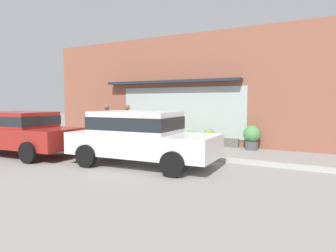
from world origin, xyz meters
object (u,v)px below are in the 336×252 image
pedestrian_with_handbag (107,121)px  fire_hydrant (112,136)px  potted_plant_doorstep (95,132)px  parked_car_white (140,135)px  potted_plant_window_left (119,129)px  potted_plant_near_hydrant (165,135)px  potted_plant_low_front (209,138)px  parked_car_red (21,130)px  potted_plant_window_right (191,138)px  potted_plant_trailing_edge (252,137)px  pedestrian_passerby (128,120)px  potted_plant_corner_tall (143,129)px

pedestrian_with_handbag → fire_hydrant: bearing=23.5°
potted_plant_doorstep → parked_car_white: bearing=-37.0°
potted_plant_window_left → potted_plant_doorstep: potted_plant_window_left is taller
potted_plant_near_hydrant → potted_plant_low_front: bearing=0.5°
potted_plant_window_left → potted_plant_low_front: (4.71, -0.05, -0.16)m
parked_car_red → potted_plant_near_hydrant: (3.03, 4.89, -0.47)m
potted_plant_window_right → fire_hydrant: bearing=-144.5°
parked_car_red → pedestrian_with_handbag: bearing=77.1°
potted_plant_trailing_edge → potted_plant_near_hydrant: 3.72m
pedestrian_passerby → potted_plant_trailing_edge: pedestrian_passerby is taller
pedestrian_with_handbag → potted_plant_window_left: 1.26m
parked_car_white → potted_plant_window_right: size_ratio=6.74×
fire_hydrant → potted_plant_doorstep: size_ratio=1.53×
pedestrian_with_handbag → potted_plant_low_front: bearing=74.8°
parked_car_red → potted_plant_near_hydrant: 5.77m
potted_plant_window_left → parked_car_red: bearing=-94.1°
potted_plant_doorstep → potted_plant_near_hydrant: (4.47, -0.32, 0.10)m
pedestrian_passerby → parked_car_red: size_ratio=0.40×
pedestrian_passerby → potted_plant_near_hydrant: size_ratio=2.21×
pedestrian_with_handbag → potted_plant_trailing_edge: size_ratio=1.84×
potted_plant_window_left → potted_plant_doorstep: bearing=172.1°
fire_hydrant → pedestrian_with_handbag: size_ratio=0.53×
parked_car_red → potted_plant_doorstep: bearing=101.5°
parked_car_white → potted_plant_near_hydrant: (-1.60, 4.25, -0.51)m
potted_plant_low_front → potted_plant_corner_tall: (-3.40, 0.24, 0.22)m
parked_car_red → potted_plant_near_hydrant: parked_car_red is taller
pedestrian_passerby → potted_plant_near_hydrant: bearing=11.4°
potted_plant_window_left → potted_plant_doorstep: (-1.80, 0.25, -0.24)m
potted_plant_window_right → potted_plant_doorstep: bearing=179.2°
pedestrian_with_handbag → potted_plant_near_hydrant: (2.43, 1.06, -0.63)m
parked_car_red → potted_plant_corner_tall: (1.67, 5.15, -0.27)m
fire_hydrant → potted_plant_near_hydrant: 2.34m
fire_hydrant → potted_plant_doorstep: (-2.87, 2.02, -0.16)m
potted_plant_low_front → potted_plant_near_hydrant: 2.04m
parked_car_red → potted_plant_window_left: (0.36, 4.96, -0.33)m
parked_car_red → potted_plant_window_right: size_ratio=6.46×
fire_hydrant → parked_car_white: parked_car_white is taller
fire_hydrant → parked_car_red: (-1.43, -3.18, 0.42)m
pedestrian_passerby → potted_plant_trailing_edge: 5.59m
potted_plant_corner_tall → pedestrian_with_handbag: bearing=-128.8°
potted_plant_trailing_edge → parked_car_red: bearing=-141.8°
pedestrian_passerby → parked_car_white: pedestrian_passerby is taller
fire_hydrant → potted_plant_trailing_edge: size_ratio=0.98×
pedestrian_with_handbag → parked_car_red: 3.88m
pedestrian_with_handbag → potted_plant_corner_tall: 1.75m
potted_plant_window_right → potted_plant_low_front: 0.94m
pedestrian_with_handbag → parked_car_red: (-0.60, -3.83, -0.16)m
fire_hydrant → potted_plant_near_hydrant: (1.59, 1.71, -0.05)m
fire_hydrant → parked_car_red: parked_car_red is taller
potted_plant_window_right → potted_plant_doorstep: (-5.60, 0.08, -0.03)m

